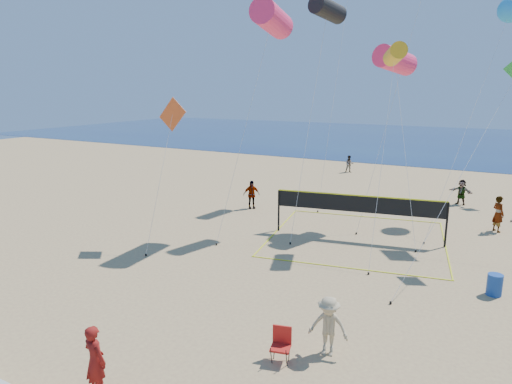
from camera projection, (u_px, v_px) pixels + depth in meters
The scene contains 17 objects.
ocean at pixel (458, 142), 64.66m from camera, with size 140.00×50.00×0.03m, color navy.
woman at pixel (95, 361), 11.17m from camera, with size 0.68×0.45×1.88m, color maroon.
bystander_b at pixel (328, 326), 12.91m from camera, with size 1.14×0.65×1.76m, color tan.
far_person_0 at pixel (251, 195), 28.73m from camera, with size 1.05×0.44×1.80m, color gray.
far_person_1 at pixel (461, 192), 29.74m from camera, with size 1.53×0.49×1.65m, color gray.
far_person_2 at pixel (498, 214), 24.06m from camera, with size 0.71×0.46×1.94m, color gray.
far_person_3 at pixel (349, 164), 41.07m from camera, with size 0.74×0.58×1.53m, color gray.
camp_chair at pixel (281, 342), 12.68m from camera, with size 0.63×0.75×1.10m.
trash_barrel at pixel (495, 285), 16.75m from camera, with size 0.54×0.54×0.81m, color navy.
volleyball_net at pixel (358, 209), 22.84m from camera, with size 9.80×9.68×2.27m.
kite_0 at pixel (272, 19), 22.02m from camera, with size 2.12×4.94×11.54m.
kite_1 at pixel (328, 10), 23.10m from camera, with size 1.46×5.20×11.96m.
kite_2 at pixel (395, 54), 20.96m from camera, with size 1.44×5.79×9.49m.
kite_3 at pixel (171, 121), 21.48m from camera, with size 1.66×2.64×7.06m.
kite_4 at pixel (512, 83), 18.69m from camera, with size 3.97×7.37×9.04m.
kite_7 at pixel (511, 10), 25.53m from camera, with size 3.36×8.97×12.44m.
kite_10 at pixel (395, 60), 23.79m from camera, with size 3.39×5.56×9.63m.
Camera 1 is at (5.47, -8.48, 7.47)m, focal length 32.00 mm.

